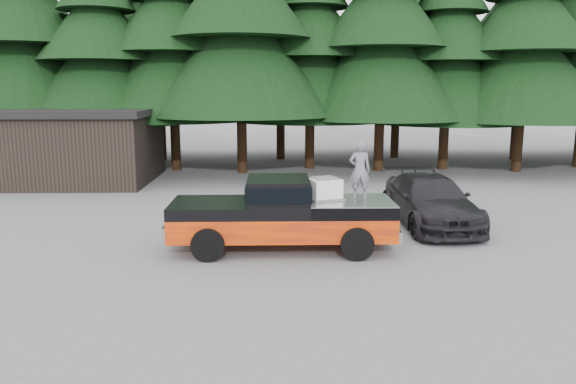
{
  "coord_description": "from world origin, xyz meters",
  "views": [
    {
      "loc": [
        0.65,
        -13.66,
        4.25
      ],
      "look_at": [
        0.97,
        0.0,
        1.69
      ],
      "focal_mm": 35.0,
      "sensor_mm": 36.0,
      "label": 1
    }
  ],
  "objects_px": {
    "air_compressor": "(325,190)",
    "utility_building": "(63,145)",
    "man_on_bed": "(360,170)",
    "pickup_truck": "(282,225)",
    "parked_car": "(430,201)"
  },
  "relations": [
    {
      "from": "air_compressor",
      "to": "man_on_bed",
      "type": "bearing_deg",
      "value": -10.85
    },
    {
      "from": "air_compressor",
      "to": "utility_building",
      "type": "xyz_separation_m",
      "value": [
        -10.96,
        11.17,
        0.07
      ]
    },
    {
      "from": "utility_building",
      "to": "air_compressor",
      "type": "bearing_deg",
      "value": -45.55
    },
    {
      "from": "pickup_truck",
      "to": "parked_car",
      "type": "distance_m",
      "value": 5.34
    },
    {
      "from": "air_compressor",
      "to": "man_on_bed",
      "type": "xyz_separation_m",
      "value": [
        0.94,
        0.16,
        0.51
      ]
    },
    {
      "from": "man_on_bed",
      "to": "utility_building",
      "type": "distance_m",
      "value": 16.22
    },
    {
      "from": "pickup_truck",
      "to": "man_on_bed",
      "type": "height_order",
      "value": "man_on_bed"
    },
    {
      "from": "pickup_truck",
      "to": "man_on_bed",
      "type": "xyz_separation_m",
      "value": [
        2.07,
        0.25,
        1.44
      ]
    },
    {
      "from": "pickup_truck",
      "to": "man_on_bed",
      "type": "distance_m",
      "value": 2.53
    },
    {
      "from": "parked_car",
      "to": "air_compressor",
      "type": "bearing_deg",
      "value": -146.94
    },
    {
      "from": "air_compressor",
      "to": "utility_building",
      "type": "distance_m",
      "value": 15.65
    },
    {
      "from": "pickup_truck",
      "to": "utility_building",
      "type": "relative_size",
      "value": 0.71
    },
    {
      "from": "man_on_bed",
      "to": "utility_building",
      "type": "xyz_separation_m",
      "value": [
        -11.9,
        11.01,
        -0.44
      ]
    },
    {
      "from": "pickup_truck",
      "to": "utility_building",
      "type": "bearing_deg",
      "value": 131.13
    },
    {
      "from": "parked_car",
      "to": "utility_building",
      "type": "distance_m",
      "value": 16.89
    }
  ]
}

